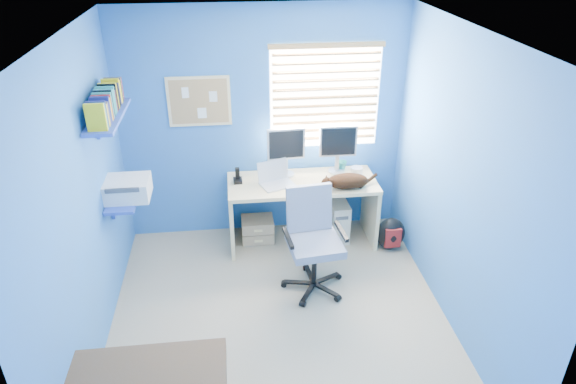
{
  "coord_description": "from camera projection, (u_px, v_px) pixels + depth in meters",
  "views": [
    {
      "loc": [
        -0.34,
        -3.52,
        3.2
      ],
      "look_at": [
        0.15,
        0.65,
        0.95
      ],
      "focal_mm": 32.0,
      "sensor_mm": 36.0,
      "label": 1
    }
  ],
  "objects": [
    {
      "name": "mug",
      "position": [
        342.0,
        166.0,
        5.64
      ],
      "size": [
        0.1,
        0.09,
        0.1
      ],
      "primitive_type": "imported",
      "color": "teal",
      "rests_on": "desk"
    },
    {
      "name": "phone",
      "position": [
        237.0,
        175.0,
        5.36
      ],
      "size": [
        0.09,
        0.11,
        0.17
      ],
      "primitive_type": "cube",
      "rotation": [
        0.0,
        0.0,
        0.04
      ],
      "color": "black",
      "rests_on": "desk"
    },
    {
      "name": "wall_right",
      "position": [
        461.0,
        188.0,
        4.19
      ],
      "size": [
        0.01,
        3.2,
        2.5
      ],
      "primitive_type": "cube",
      "color": "#386DB1",
      "rests_on": "ground"
    },
    {
      "name": "cd_spindle",
      "position": [
        357.0,
        170.0,
        5.57
      ],
      "size": [
        0.13,
        0.13,
        0.07
      ],
      "primitive_type": "cylinder",
      "color": "silver",
      "rests_on": "desk"
    },
    {
      "name": "floor",
      "position": [
        280.0,
        319.0,
        4.62
      ],
      "size": [
        3.0,
        3.2,
        0.0
      ],
      "primitive_type": "cube",
      "color": "tan",
      "rests_on": "ground"
    },
    {
      "name": "drawer_boxes",
      "position": [
        258.0,
        229.0,
        5.72
      ],
      "size": [
        0.35,
        0.28,
        0.27
      ],
      "primitive_type": "cube",
      "color": "tan",
      "rests_on": "floor"
    },
    {
      "name": "monitor_right",
      "position": [
        338.0,
        149.0,
        5.49
      ],
      "size": [
        0.4,
        0.13,
        0.54
      ],
      "primitive_type": "cube",
      "rotation": [
        0.0,
        0.0,
        -0.02
      ],
      "color": "silver",
      "rests_on": "desk"
    },
    {
      "name": "cat",
      "position": [
        348.0,
        181.0,
        5.25
      ],
      "size": [
        0.47,
        0.31,
        0.15
      ],
      "primitive_type": "ellipsoid",
      "rotation": [
        0.0,
        0.0,
        0.21
      ],
      "color": "black",
      "rests_on": "desk"
    },
    {
      "name": "backpack",
      "position": [
        390.0,
        233.0,
        5.55
      ],
      "size": [
        0.31,
        0.24,
        0.37
      ],
      "primitive_type": "ellipsoid",
      "rotation": [
        0.0,
        0.0,
        -0.0
      ],
      "color": "black",
      "rests_on": "floor"
    },
    {
      "name": "wall_shelves",
      "position": [
        115.0,
        147.0,
        4.46
      ],
      "size": [
        0.42,
        0.9,
        1.05
      ],
      "color": "#2C4CB8",
      "rests_on": "ground"
    },
    {
      "name": "ceiling",
      "position": [
        277.0,
        35.0,
        3.44
      ],
      "size": [
        3.0,
        3.2,
        0.0
      ],
      "primitive_type": "cube",
      "color": "white",
      "rests_on": "wall_back"
    },
    {
      "name": "monitor_left",
      "position": [
        286.0,
        152.0,
        5.42
      ],
      "size": [
        0.41,
        0.15,
        0.54
      ],
      "primitive_type": "cube",
      "rotation": [
        0.0,
        0.0,
        0.07
      ],
      "color": "silver",
      "rests_on": "desk"
    },
    {
      "name": "wall_front",
      "position": [
        310.0,
        347.0,
        2.63
      ],
      "size": [
        3.0,
        0.01,
        2.5
      ],
      "primitive_type": "cube",
      "color": "#386DB1",
      "rests_on": "ground"
    },
    {
      "name": "window_blinds",
      "position": [
        325.0,
        97.0,
        5.33
      ],
      "size": [
        1.15,
        0.05,
        1.1
      ],
      "color": "white",
      "rests_on": "ground"
    },
    {
      "name": "tower_pc",
      "position": [
        337.0,
        218.0,
        5.75
      ],
      "size": [
        0.21,
        0.45,
        0.45
      ],
      "primitive_type": "cube",
      "rotation": [
        0.0,
        0.0,
        0.04
      ],
      "color": "beige",
      "rests_on": "floor"
    },
    {
      "name": "corkboard",
      "position": [
        199.0,
        101.0,
        5.21
      ],
      "size": [
        0.64,
        0.02,
        0.52
      ],
      "color": "#E4C47F",
      "rests_on": "ground"
    },
    {
      "name": "laptop",
      "position": [
        277.0,
        176.0,
        5.28
      ],
      "size": [
        0.4,
        0.36,
        0.22
      ],
      "primitive_type": "cube",
      "rotation": [
        0.0,
        0.0,
        0.34
      ],
      "color": "silver",
      "rests_on": "desk"
    },
    {
      "name": "yellow_book",
      "position": [
        328.0,
        236.0,
        5.61
      ],
      "size": [
        0.03,
        0.17,
        0.24
      ],
      "primitive_type": "cube",
      "color": "yellow",
      "rests_on": "floor"
    },
    {
      "name": "wall_left",
      "position": [
        82.0,
        209.0,
        3.88
      ],
      "size": [
        0.01,
        3.2,
        2.5
      ],
      "primitive_type": "cube",
      "color": "#386DB1",
      "rests_on": "ground"
    },
    {
      "name": "wall_back",
      "position": [
        263.0,
        126.0,
        5.43
      ],
      "size": [
        3.0,
        0.01,
        2.5
      ],
      "primitive_type": "cube",
      "color": "#386DB1",
      "rests_on": "ground"
    },
    {
      "name": "desk",
      "position": [
        302.0,
        212.0,
        5.59
      ],
      "size": [
        1.57,
        0.65,
        0.74
      ],
      "primitive_type": "cube",
      "color": "#E4C47F",
      "rests_on": "floor"
    },
    {
      "name": "office_chair",
      "position": [
        313.0,
        253.0,
        4.89
      ],
      "size": [
        0.65,
        0.65,
        1.0
      ],
      "color": "black",
      "rests_on": "floor"
    }
  ]
}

